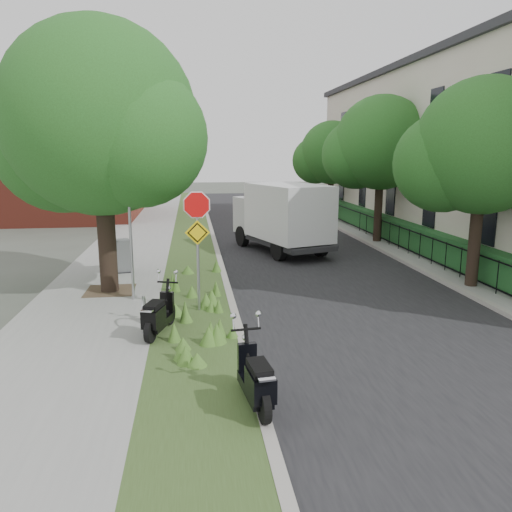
{
  "coord_description": "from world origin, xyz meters",
  "views": [
    {
      "loc": [
        -1.54,
        -11.96,
        4.15
      ],
      "look_at": [
        0.23,
        1.64,
        1.3
      ],
      "focal_mm": 35.0,
      "sensor_mm": 36.0,
      "label": 1
    }
  ],
  "objects_px": {
    "scooter_far": "(257,385)",
    "utility_cabinet": "(118,257)",
    "scooter_near": "(157,319)",
    "box_truck": "(282,214)",
    "sign_assembly": "(197,226)"
  },
  "relations": [
    {
      "from": "scooter_far",
      "to": "utility_cabinet",
      "type": "xyz_separation_m",
      "value": [
        -3.48,
        9.89,
        0.13
      ]
    },
    {
      "from": "scooter_near",
      "to": "scooter_far",
      "type": "relative_size",
      "value": 0.95
    },
    {
      "from": "box_truck",
      "to": "sign_assembly",
      "type": "bearing_deg",
      "value": -114.58
    },
    {
      "from": "scooter_near",
      "to": "utility_cabinet",
      "type": "height_order",
      "value": "utility_cabinet"
    },
    {
      "from": "sign_assembly",
      "to": "scooter_near",
      "type": "bearing_deg",
      "value": -118.69
    },
    {
      "from": "scooter_near",
      "to": "utility_cabinet",
      "type": "xyz_separation_m",
      "value": [
        -1.7,
        6.37,
        0.14
      ]
    },
    {
      "from": "scooter_near",
      "to": "scooter_far",
      "type": "height_order",
      "value": "scooter_far"
    },
    {
      "from": "scooter_near",
      "to": "scooter_far",
      "type": "bearing_deg",
      "value": -63.2
    },
    {
      "from": "sign_assembly",
      "to": "scooter_far",
      "type": "relative_size",
      "value": 1.83
    },
    {
      "from": "utility_cabinet",
      "to": "sign_assembly",
      "type": "bearing_deg",
      "value": -60.12
    },
    {
      "from": "scooter_near",
      "to": "scooter_far",
      "type": "distance_m",
      "value": 3.95
    },
    {
      "from": "scooter_far",
      "to": "box_truck",
      "type": "xyz_separation_m",
      "value": [
        2.82,
        13.24,
        1.08
      ]
    },
    {
      "from": "sign_assembly",
      "to": "box_truck",
      "type": "xyz_separation_m",
      "value": [
        3.64,
        7.96,
        -0.72
      ]
    },
    {
      "from": "scooter_near",
      "to": "utility_cabinet",
      "type": "bearing_deg",
      "value": 104.92
    },
    {
      "from": "scooter_far",
      "to": "box_truck",
      "type": "bearing_deg",
      "value": 77.98
    }
  ]
}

